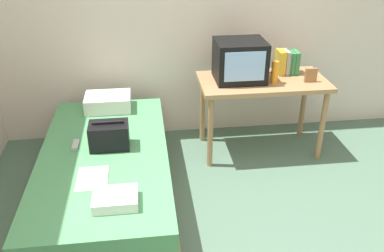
{
  "coord_description": "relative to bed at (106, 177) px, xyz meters",
  "views": [
    {
      "loc": [
        -0.53,
        -1.94,
        2.1
      ],
      "look_at": [
        -0.16,
        1.05,
        0.52
      ],
      "focal_mm": 38.68,
      "sensor_mm": 36.0,
      "label": 1
    }
  ],
  "objects": [
    {
      "name": "picture_frame",
      "position": [
        1.82,
        0.55,
        0.57
      ],
      "size": [
        0.11,
        0.02,
        0.13
      ],
      "primitive_type": "cube",
      "color": "olive",
      "rests_on": "desk"
    },
    {
      "name": "handbag",
      "position": [
        0.05,
        0.07,
        0.33
      ],
      "size": [
        0.3,
        0.2,
        0.23
      ],
      "color": "black",
      "rests_on": "bed"
    },
    {
      "name": "tv",
      "position": [
        1.2,
        0.69,
        0.68
      ],
      "size": [
        0.44,
        0.39,
        0.36
      ],
      "color": "black",
      "rests_on": "desk"
    },
    {
      "name": "bed",
      "position": [
        0.0,
        0.0,
        0.0
      ],
      "size": [
        1.0,
        2.0,
        0.46
      ],
      "color": "#9E754C",
      "rests_on": "ground"
    },
    {
      "name": "desk",
      "position": [
        1.42,
        0.65,
        0.41
      ],
      "size": [
        1.16,
        0.6,
        0.73
      ],
      "color": "#9E754C",
      "rests_on": "ground"
    },
    {
      "name": "wall_back",
      "position": [
        0.87,
        1.18,
        1.07
      ],
      "size": [
        5.2,
        0.1,
        2.6
      ],
      "primitive_type": "cube",
      "color": "beige",
      "rests_on": "ground"
    },
    {
      "name": "water_bottle",
      "position": [
        1.49,
        0.56,
        0.6
      ],
      "size": [
        0.06,
        0.06,
        0.2
      ],
      "primitive_type": "cylinder",
      "color": "orange",
      "rests_on": "desk"
    },
    {
      "name": "folded_towel",
      "position": [
        0.12,
        -0.65,
        0.27
      ],
      "size": [
        0.28,
        0.22,
        0.07
      ],
      "primitive_type": "cube",
      "color": "white",
      "rests_on": "bed"
    },
    {
      "name": "magazine",
      "position": [
        -0.05,
        -0.35,
        0.24
      ],
      "size": [
        0.21,
        0.29,
        0.01
      ],
      "primitive_type": "cube",
      "color": "white",
      "rests_on": "bed"
    },
    {
      "name": "pillow",
      "position": [
        -0.0,
        0.78,
        0.3
      ],
      "size": [
        0.41,
        0.3,
        0.14
      ],
      "primitive_type": "cube",
      "color": "silver",
      "rests_on": "bed"
    },
    {
      "name": "book_row",
      "position": [
        1.68,
        0.79,
        0.61
      ],
      "size": [
        0.19,
        0.17,
        0.23
      ],
      "color": "gold",
      "rests_on": "desk"
    },
    {
      "name": "remote_dark",
      "position": [
        0.11,
        -0.57,
        0.24
      ],
      "size": [
        0.04,
        0.16,
        0.02
      ],
      "primitive_type": "cube",
      "color": "black",
      "rests_on": "bed"
    },
    {
      "name": "remote_silver",
      "position": [
        -0.22,
        0.12,
        0.24
      ],
      "size": [
        0.04,
        0.14,
        0.02
      ],
      "primitive_type": "cube",
      "color": "#B7B7BC",
      "rests_on": "bed"
    }
  ]
}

